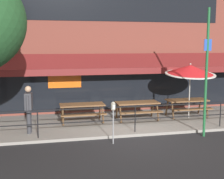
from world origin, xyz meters
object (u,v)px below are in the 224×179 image
object	(u,v)px
picnic_table_left	(82,108)
pedestrian_walking	(29,107)
picnic_table_right	(187,103)
parking_meter_near	(113,110)
street_sign_pole	(206,72)
patio_umbrella_right	(190,70)
picnic_table_centre	(137,106)

from	to	relation	value
picnic_table_left	pedestrian_walking	world-z (taller)	pedestrian_walking
picnic_table_right	parking_meter_near	world-z (taller)	parking_meter_near
picnic_table_left	street_sign_pole	bearing A→B (deg)	-32.48
patio_umbrella_right	pedestrian_walking	world-z (taller)	patio_umbrella_right
picnic_table_centre	patio_umbrella_right	bearing A→B (deg)	-2.79
picnic_table_right	street_sign_pole	world-z (taller)	street_sign_pole
picnic_table_centre	street_sign_pole	distance (m)	3.44
picnic_table_right	picnic_table_left	bearing A→B (deg)	-179.70
picnic_table_right	parking_meter_near	xyz separation A→B (m)	(-3.97, -2.74, 0.44)
picnic_table_centre	parking_meter_near	world-z (taller)	parking_meter_near
patio_umbrella_right	picnic_table_centre	bearing A→B (deg)	177.21
picnic_table_left	pedestrian_walking	xyz separation A→B (m)	(-2.05, -1.11, 0.35)
parking_meter_near	street_sign_pole	bearing A→B (deg)	2.29
picnic_table_left	picnic_table_right	size ratio (longest dim) A/B	1.00
picnic_table_left	parking_meter_near	xyz separation A→B (m)	(0.68, -2.71, 0.44)
picnic_table_right	patio_umbrella_right	size ratio (longest dim) A/B	0.75
patio_umbrella_right	parking_meter_near	world-z (taller)	patio_umbrella_right
picnic_table_centre	parking_meter_near	xyz separation A→B (m)	(-1.64, -2.64, 0.44)
picnic_table_right	patio_umbrella_right	world-z (taller)	patio_umbrella_right
picnic_table_left	picnic_table_centre	size ratio (longest dim) A/B	1.00
pedestrian_walking	street_sign_pole	world-z (taller)	street_sign_pole
picnic_table_centre	pedestrian_walking	size ratio (longest dim) A/B	1.05
picnic_table_centre	picnic_table_right	distance (m)	2.33
parking_meter_near	patio_umbrella_right	bearing A→B (deg)	32.49
picnic_table_centre	patio_umbrella_right	xyz separation A→B (m)	(2.32, -0.11, 1.47)
picnic_table_centre	picnic_table_left	bearing A→B (deg)	178.19
picnic_table_centre	patio_umbrella_right	distance (m)	2.75
picnic_table_left	picnic_table_centre	bearing A→B (deg)	-1.81
pedestrian_walking	picnic_table_centre	bearing A→B (deg)	13.26
patio_umbrella_right	parking_meter_near	xyz separation A→B (m)	(-3.97, -2.53, -1.03)
picnic_table_centre	street_sign_pole	bearing A→B (deg)	-55.42
patio_umbrella_right	street_sign_pole	world-z (taller)	street_sign_pole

